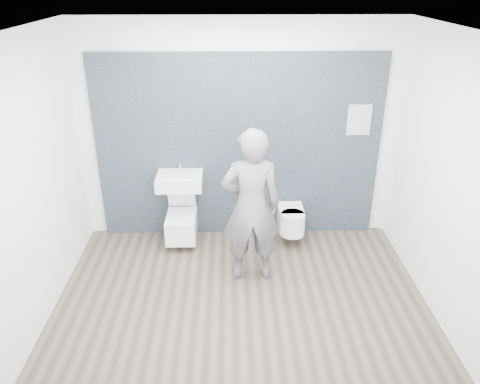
{
  "coord_description": "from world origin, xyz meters",
  "views": [
    {
      "loc": [
        -0.11,
        -4.15,
        3.24
      ],
      "look_at": [
        0.0,
        0.6,
        1.0
      ],
      "focal_mm": 35.0,
      "sensor_mm": 36.0,
      "label": 1
    }
  ],
  "objects_px": {
    "washbasin": "(180,181)",
    "toilet_square": "(182,224)",
    "visitor": "(251,207)",
    "toilet_rounded": "(291,220)"
  },
  "relations": [
    {
      "from": "visitor",
      "to": "toilet_rounded",
      "type": "bearing_deg",
      "value": -130.33
    },
    {
      "from": "washbasin",
      "to": "visitor",
      "type": "distance_m",
      "value": 1.18
    },
    {
      "from": "toilet_square",
      "to": "washbasin",
      "type": "bearing_deg",
      "value": 90.0
    },
    {
      "from": "toilet_rounded",
      "to": "visitor",
      "type": "xyz_separation_m",
      "value": [
        -0.56,
        -0.75,
        0.58
      ]
    },
    {
      "from": "washbasin",
      "to": "toilet_square",
      "type": "bearing_deg",
      "value": -90.0
    },
    {
      "from": "washbasin",
      "to": "toilet_rounded",
      "type": "distance_m",
      "value": 1.53
    },
    {
      "from": "toilet_rounded",
      "to": "visitor",
      "type": "distance_m",
      "value": 1.1
    },
    {
      "from": "washbasin",
      "to": "visitor",
      "type": "bearing_deg",
      "value": -43.27
    },
    {
      "from": "washbasin",
      "to": "toilet_square",
      "type": "distance_m",
      "value": 0.59
    },
    {
      "from": "washbasin",
      "to": "visitor",
      "type": "height_order",
      "value": "visitor"
    }
  ]
}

